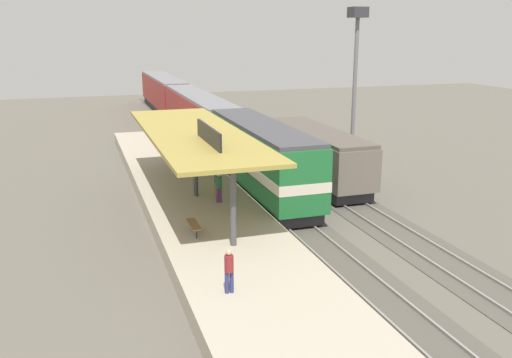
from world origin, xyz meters
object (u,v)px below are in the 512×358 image
object	(u,v)px
platform_bench	(194,225)
locomotive	(261,158)
freight_car	(318,155)
light_mast	(356,57)
passenger_carriage_front	(199,117)
person_boarding	(219,186)
passenger_carriage_rear	(164,93)
person_walking	(217,180)
person_waiting	(229,269)

from	to	relation	value
platform_bench	locomotive	size ratio (longest dim) A/B	0.12
freight_car	light_mast	xyz separation A→B (m)	(3.20, 1.19, 6.43)
passenger_carriage_front	person_boarding	bearing A→B (deg)	-99.62
platform_bench	passenger_carriage_front	bearing A→B (deg)	76.92
light_mast	passenger_carriage_rear	bearing A→B (deg)	102.21
platform_bench	light_mast	world-z (taller)	light_mast
passenger_carriage_front	person_walking	bearing A→B (deg)	-99.67
light_mast	locomotive	bearing A→B (deg)	-160.63
freight_car	person_waiting	world-z (taller)	freight_car
platform_bench	light_mast	xyz separation A→B (m)	(13.80, 10.57, 7.05)
person_walking	locomotive	bearing A→B (deg)	32.77
light_mast	passenger_carriage_front	bearing A→B (deg)	117.08
passenger_carriage_front	light_mast	distance (m)	18.18
passenger_carriage_front	passenger_carriage_rear	world-z (taller)	same
locomotive	freight_car	world-z (taller)	locomotive
locomotive	person_waiting	world-z (taller)	locomotive
locomotive	person_walking	world-z (taller)	locomotive
locomotive	passenger_carriage_rear	distance (m)	38.80
locomotive	person_walking	distance (m)	4.13
person_waiting	passenger_carriage_rear	bearing A→B (deg)	83.53
person_boarding	person_waiting	bearing A→B (deg)	-102.44
freight_car	person_boarding	distance (m)	9.62
passenger_carriage_front	locomotive	bearing A→B (deg)	-90.00
platform_bench	passenger_carriage_front	xyz separation A→B (m)	(6.00, 25.83, 0.97)
light_mast	platform_bench	bearing A→B (deg)	-142.56
locomotive	freight_car	distance (m)	4.87
passenger_carriage_front	person_walking	world-z (taller)	passenger_carriage_front
light_mast	person_walking	world-z (taller)	light_mast
light_mast	person_walking	size ratio (longest dim) A/B	6.84
freight_car	person_walking	size ratio (longest dim) A/B	7.02
passenger_carriage_rear	person_waiting	xyz separation A→B (m)	(-6.02, -53.04, -0.46)
passenger_carriage_front	passenger_carriage_rear	size ratio (longest dim) A/B	1.00
light_mast	person_walking	xyz separation A→B (m)	(-11.24, -4.96, -6.54)
freight_car	person_walking	world-z (taller)	freight_car
platform_bench	person_boarding	xyz separation A→B (m)	(2.37, 4.40, 0.51)
person_walking	platform_bench	bearing A→B (deg)	-114.50
passenger_carriage_rear	light_mast	distance (m)	37.39
freight_car	platform_bench	bearing A→B (deg)	-138.51
locomotive	person_walking	xyz separation A→B (m)	(-3.44, -2.22, -0.56)
light_mast	person_waiting	bearing A→B (deg)	-129.13
freight_car	person_boarding	bearing A→B (deg)	-148.84
passenger_carriage_rear	freight_car	size ratio (longest dim) A/B	1.67
passenger_carriage_front	freight_car	distance (m)	17.09
platform_bench	person_boarding	bearing A→B (deg)	61.71
person_walking	person_boarding	size ratio (longest dim) A/B	1.00
passenger_carriage_rear	person_boarding	xyz separation A→B (m)	(-3.63, -42.23, -0.46)
person_walking	freight_car	bearing A→B (deg)	25.09
person_walking	person_boarding	bearing A→B (deg)	-98.92
freight_car	person_walking	distance (m)	8.88
light_mast	person_walking	bearing A→B (deg)	-156.20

